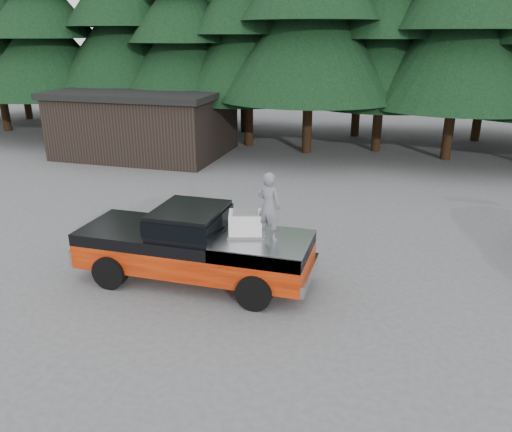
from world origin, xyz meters
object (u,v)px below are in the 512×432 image
(pickup_truck, at_px, (195,256))
(utility_building, at_px, (146,122))
(man_on_bed, at_px, (269,206))
(air_compressor, at_px, (246,224))

(pickup_truck, bearing_deg, utility_building, 122.16)
(pickup_truck, xyz_separation_m, man_on_bed, (1.91, 0.03, 1.48))
(man_on_bed, bearing_deg, utility_building, -37.55)
(man_on_bed, bearing_deg, air_compressor, 4.13)
(air_compressor, distance_m, man_on_bed, 0.83)
(utility_building, bearing_deg, pickup_truck, -57.84)
(air_compressor, xyz_separation_m, man_on_bed, (0.61, -0.11, 0.55))
(pickup_truck, relative_size, man_on_bed, 3.66)
(air_compressor, distance_m, utility_building, 15.67)
(utility_building, bearing_deg, air_compressor, -53.53)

